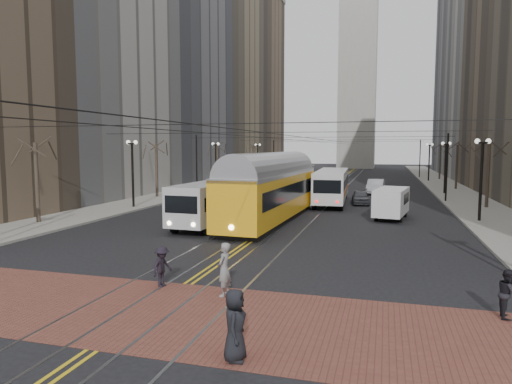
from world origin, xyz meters
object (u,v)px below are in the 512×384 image
Objects in this scene: rear_bus at (332,187)px; pedestrian_c at (508,294)px; streetcar at (272,195)px; sedan_grey at (360,197)px; sedan_silver at (376,187)px; pedestrian_b at (224,269)px; clock_tower at (359,23)px; pedestrian_a at (235,325)px; pedestrian_d at (162,267)px; cargo_van at (391,204)px; transit_bus at (221,202)px.

rear_bus reaches higher than pedestrian_c.
streetcar is 4.11× the size of sedan_grey.
pedestrian_b reaches higher than sedan_silver.
rear_bus is at bearing 20.76° from pedestrian_c.
sedan_silver is at bearing -84.55° from clock_tower.
rear_bus is at bearing -6.28° from pedestrian_a.
rear_bus is 28.05m from pedestrian_b.
clock_tower is 43.22× the size of pedestrian_d.
streetcar is 1.33× the size of rear_bus.
sedan_silver is (6.25, -65.49, -35.13)m from clock_tower.
pedestrian_a is at bearing -89.96° from cargo_van.
pedestrian_a reaches higher than pedestrian_d.
clock_tower reaches higher than sedan_silver.
sedan_grey is (5.09, -75.58, -35.30)m from clock_tower.
cargo_van is 3.30× the size of pedestrian_c.
pedestrian_c is at bearing -75.55° from rear_bus.
streetcar is at bearing -147.93° from cargo_van.
cargo_van is at bearing -17.80° from pedestrian_a.
clock_tower is 74.58m from sedan_silver.
transit_bus is 6.15× the size of pedestrian_b.
cargo_van is 20.78m from pedestrian_b.
sedan_grey is at bearing -10.90° from pedestrian_a.
streetcar is 8.97m from cargo_van.
sedan_grey is 2.02× the size of pedestrian_b.
sedan_silver is (10.07, 23.40, -0.65)m from transit_bus.
transit_bus reaches higher than sedan_grey.
transit_bus is at bearing -129.03° from sedan_grey.
pedestrian_a is at bearing -124.86° from pedestrian_d.
pedestrian_d is (-0.82, -103.50, -35.19)m from clock_tower.
streetcar reaches higher than pedestrian_c.
sedan_silver is at bearing 67.15° from rear_bus.
pedestrian_b is at bearing -86.16° from pedestrian_d.
clock_tower is 109.65m from pedestrian_b.
streetcar is 3.14× the size of cargo_van.
pedestrian_b reaches higher than pedestrian_d.
pedestrian_c is (11.50, -16.04, -1.10)m from streetcar.
pedestrian_a reaches higher than sedan_silver.
streetcar reaches higher than cargo_van.
sedan_grey is (8.91, 13.31, -0.81)m from transit_bus.
sedan_silver is 38.30m from pedestrian_c.
pedestrian_d is (-2.65, 0.41, -0.20)m from pedestrian_b.
pedestrian_a reaches higher than sedan_grey.
sedan_grey is 2.54× the size of pedestrian_d.
pedestrian_b is at bearing 14.31° from pedestrian_a.
rear_bus is 27.83m from pedestrian_d.
clock_tower reaches higher than sedan_grey.
pedestrian_a is (3.77, -108.50, -35.04)m from clock_tower.
pedestrian_b reaches higher than pedestrian_a.
sedan_grey is at bearing 15.51° from pedestrian_c.
pedestrian_d is (-0.32, -16.04, -1.10)m from streetcar.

